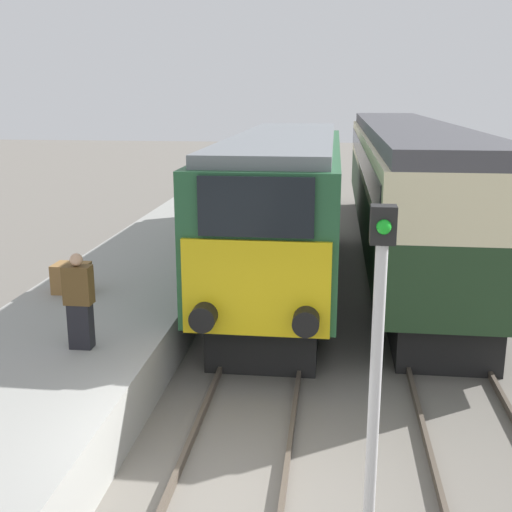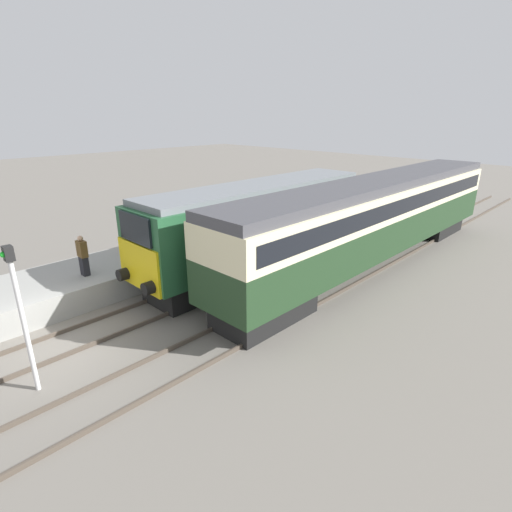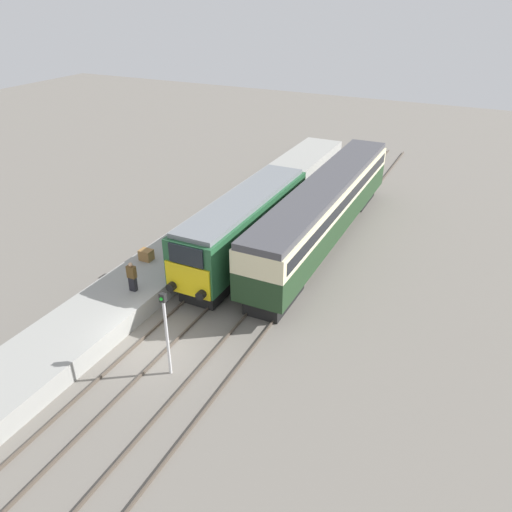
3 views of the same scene
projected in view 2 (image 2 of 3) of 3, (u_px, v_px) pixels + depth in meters
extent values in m
plane|color=slate|center=(55.00, 348.00, 12.29)|extent=(120.00, 120.00, 0.00)
cube|color=gray|center=(196.00, 249.00, 19.68)|extent=(3.50, 50.00, 0.96)
cube|color=#4C4238|center=(176.00, 290.00, 16.10)|extent=(0.07, 60.00, 0.14)
cube|color=#4C4238|center=(198.00, 301.00, 15.16)|extent=(0.07, 60.00, 0.14)
cube|color=#4C4238|center=(233.00, 319.00, 13.87)|extent=(0.07, 60.00, 0.14)
cube|color=#4C4238|center=(263.00, 334.00, 12.93)|extent=(0.07, 60.00, 0.14)
cube|color=black|center=(199.00, 281.00, 15.92)|extent=(2.03, 4.00, 1.00)
cube|color=black|center=(307.00, 242.00, 20.69)|extent=(2.03, 4.00, 1.00)
cube|color=#235633|center=(261.00, 220.00, 17.67)|extent=(2.70, 12.07, 2.73)
cube|color=yellow|center=(139.00, 267.00, 13.76)|extent=(2.48, 0.10, 1.64)
cube|color=black|center=(135.00, 229.00, 13.30)|extent=(1.89, 0.10, 0.98)
cube|color=slate|center=(261.00, 186.00, 17.17)|extent=(2.38, 11.58, 0.24)
cylinder|color=black|center=(123.00, 274.00, 14.34)|extent=(0.44, 0.35, 0.44)
cylinder|color=black|center=(148.00, 288.00, 13.22)|extent=(0.44, 0.35, 0.44)
cube|color=black|center=(265.00, 307.00, 13.83)|extent=(1.89, 3.60, 0.95)
cube|color=black|center=(435.00, 225.00, 23.94)|extent=(1.89, 3.60, 0.95)
cube|color=#1E381E|center=(375.00, 230.00, 18.46)|extent=(2.70, 19.40, 1.55)
cube|color=beige|center=(379.00, 200.00, 17.99)|extent=(2.71, 19.40, 1.22)
cube|color=black|center=(379.00, 200.00, 17.99)|extent=(2.75, 18.63, 0.67)
cube|color=#424247|center=(380.00, 183.00, 17.72)|extent=(2.48, 19.40, 0.36)
cube|color=black|center=(84.00, 266.00, 15.20)|extent=(0.36, 0.24, 0.75)
cube|color=brown|center=(82.00, 249.00, 14.96)|extent=(0.44, 0.26, 0.62)
sphere|color=tan|center=(80.00, 238.00, 14.82)|extent=(0.20, 0.20, 0.20)
cylinder|color=silver|center=(25.00, 329.00, 9.86)|extent=(0.12, 0.12, 3.60)
cube|color=black|center=(8.00, 253.00, 9.18)|extent=(0.24, 0.20, 0.36)
sphere|color=green|center=(3.00, 255.00, 9.11)|extent=(0.14, 0.14, 0.14)
cube|color=olive|center=(134.00, 243.00, 18.03)|extent=(0.70, 0.56, 0.60)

